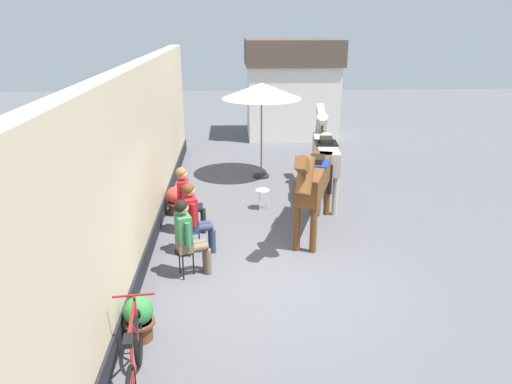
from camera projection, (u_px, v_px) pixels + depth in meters
ground_plane at (269, 208)px, 11.22m from camera, size 40.00×40.00×0.00m
pub_facade_wall at (142, 165)px, 9.16m from camera, size 0.34×14.00×3.40m
distant_cottage at (292, 87)px, 17.73m from camera, size 3.40×2.60×3.50m
seated_visitor_near at (188, 234)px, 8.02m from camera, size 0.61×0.49×1.39m
seated_visitor_middle at (194, 215)px, 8.81m from camera, size 0.61×0.48×1.39m
seated_visitor_far at (187, 196)px, 9.71m from camera, size 0.61×0.49×1.39m
saddled_horse_near at (314, 179)px, 9.53m from camera, size 1.21×2.89×2.06m
saddled_horse_far at (325, 152)px, 11.51m from camera, size 0.63×3.00×2.06m
flower_planter_nearest at (139, 318)px, 6.52m from camera, size 0.43×0.43×0.64m
flower_planter_farthest at (176, 200)px, 10.80m from camera, size 0.43×0.43×0.64m
leaning_bicycle at (135, 363)px, 5.56m from camera, size 0.50×1.76×1.02m
cafe_parasol at (262, 91)px, 12.67m from camera, size 2.10×2.10×2.58m
spare_stool_white at (262, 192)px, 11.07m from camera, size 0.32×0.32×0.46m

